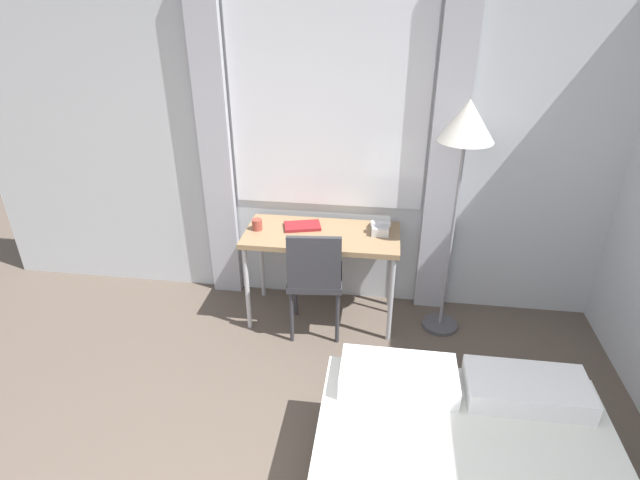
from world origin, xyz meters
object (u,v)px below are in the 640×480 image
Objects in this scene: book at (302,226)px; mug at (257,225)px; desk at (322,241)px; desk_chair at (315,275)px; standing_lamp at (465,137)px; telephone at (380,228)px.

book is 3.64× the size of mug.
book is at bearing 155.96° from desk.
desk_chair is 0.50× the size of standing_lamp.
telephone is at bearing 26.55° from desk_chair.
standing_lamp is 0.90m from telephone.
mug is at bearing 149.58° from desk_chair.
telephone reaches higher than desk.
standing_lamp is 20.99× the size of mug.
desk_chair is 0.41m from book.
mug reaches higher than book.
standing_lamp is 11.89× the size of telephone.
standing_lamp is at bearing -0.12° from mug.
desk is 0.19m from book.
standing_lamp is at bearing -7.70° from telephone.
telephone is at bearing 172.30° from standing_lamp.
telephone is 0.93m from mug.
desk is 0.51m from mug.
desk_chair is (-0.02, -0.23, -0.16)m from desk.
telephone reaches higher than mug.
telephone is 1.77× the size of mug.
mug is at bearing -178.79° from desk.
standing_lamp is (0.94, -0.01, 0.84)m from desk.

